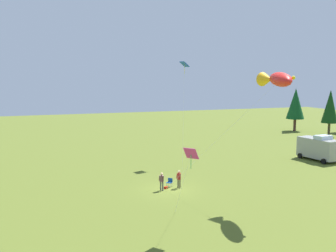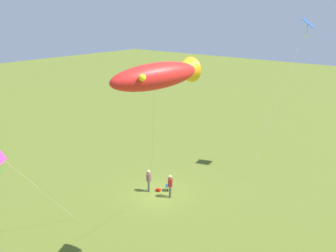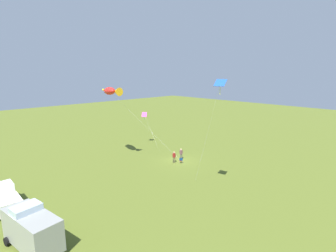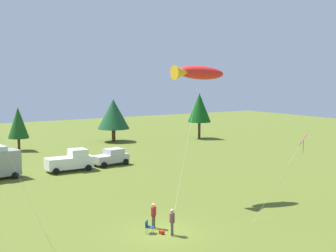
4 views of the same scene
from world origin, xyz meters
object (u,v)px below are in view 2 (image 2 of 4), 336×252
(kite_large_fish, at_px, (162,75))
(kite_diamond_blue, at_px, (306,27))
(person_kite_flyer, at_px, (149,179))
(person_spectator, at_px, (170,184))
(folding_chair, at_px, (170,185))
(backpack_on_grass, at_px, (158,190))
(kite_diamond_rainbow, at_px, (0,157))

(kite_large_fish, distance_m, kite_diamond_blue, 18.52)
(kite_large_fish, height_order, kite_diamond_blue, kite_diamond_blue)
(person_kite_flyer, distance_m, person_spectator, 1.89)
(person_kite_flyer, distance_m, folding_chair, 1.70)
(folding_chair, height_order, kite_diamond_blue, kite_diamond_blue)
(backpack_on_grass, distance_m, kite_diamond_rainbow, 12.36)
(person_spectator, distance_m, kite_large_fish, 13.37)
(person_kite_flyer, xyz_separation_m, kite_large_fish, (7.21, 7.47, 9.55))
(person_spectator, relative_size, backpack_on_grass, 5.44)
(person_spectator, relative_size, kite_diamond_rainbow, 0.29)
(kite_diamond_blue, xyz_separation_m, kite_diamond_rainbow, (21.72, -8.12, -6.41))
(person_spectator, bearing_deg, kite_large_fish, 94.21)
(person_kite_flyer, distance_m, kite_diamond_rainbow, 11.50)
(kite_diamond_blue, bearing_deg, folding_chair, -28.52)
(person_kite_flyer, xyz_separation_m, kite_diamond_rainbow, (10.48, -1.40, 4.53))
(person_kite_flyer, bearing_deg, kite_diamond_rainbow, 36.35)
(kite_large_fish, bearing_deg, person_spectator, -143.22)
(folding_chair, bearing_deg, backpack_on_grass, 2.40)
(person_kite_flyer, distance_m, kite_large_fish, 14.11)
(folding_chair, relative_size, kite_diamond_rainbow, 0.13)
(person_kite_flyer, distance_m, kite_diamond_blue, 17.06)
(folding_chair, height_order, person_spectator, person_spectator)
(person_kite_flyer, height_order, kite_diamond_blue, kite_diamond_blue)
(backpack_on_grass, height_order, kite_diamond_rainbow, kite_diamond_rainbow)
(person_kite_flyer, bearing_deg, person_spectator, 142.68)
(folding_chair, bearing_deg, kite_diamond_rainbow, 34.35)
(folding_chair, relative_size, backpack_on_grass, 2.56)
(person_kite_flyer, height_order, backpack_on_grass, person_kite_flyer)
(backpack_on_grass, bearing_deg, kite_diamond_blue, 150.34)
(folding_chair, bearing_deg, kite_diamond_blue, -161.51)
(folding_chair, distance_m, kite_diamond_rainbow, 12.88)
(folding_chair, xyz_separation_m, kite_diamond_rainbow, (11.56, -2.60, 5.07))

